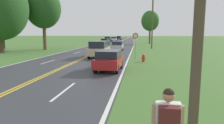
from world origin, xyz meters
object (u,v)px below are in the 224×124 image
tree_behind_sign (43,9)px  car_dark_green_hatchback_mid_far (105,41)px  car_black_hatchback_receding (108,39)px  car_dark_blue_sedan_horizon (119,38)px  car_silver_hatchback_mid_near (118,45)px  car_champagne_suv_approaching (99,49)px  car_red_hatchback_nearest (109,60)px  traffic_sign (135,39)px  car_white_hatchback_distant (114,39)px  fire_hydrant (143,58)px  hitchhiker_person (168,124)px  tree_left_verge (150,21)px

tree_behind_sign → car_dark_green_hatchback_mid_far: size_ratio=2.71×
car_dark_green_hatchback_mid_far → car_black_hatchback_receding: bearing=6.7°
car_dark_blue_sedan_horizon → car_silver_hatchback_mid_near: bearing=-174.0°
car_dark_green_hatchback_mid_far → car_champagne_suv_approaching: bearing=-170.4°
car_red_hatchback_nearest → car_dark_blue_sedan_horizon: size_ratio=0.87×
traffic_sign → car_white_hatchback_distant: (-8.48, 50.55, -1.33)m
car_champagne_suv_approaching → car_white_hatchback_distant: size_ratio=1.24×
car_black_hatchback_receding → traffic_sign: bearing=-168.1°
fire_hydrant → car_silver_hatchback_mid_near: bearing=106.7°
fire_hydrant → car_dark_green_hatchback_mid_far: bearing=106.0°
hitchhiker_person → car_dark_blue_sedan_horizon: bearing=7.7°
tree_behind_sign → car_white_hatchback_distant: tree_behind_sign is taller
tree_behind_sign → car_white_hatchback_distant: size_ratio=2.61×
tree_left_verge → car_white_hatchback_distant: 22.97m
traffic_sign → car_dark_green_hatchback_mid_far: bearing=105.3°
car_dark_blue_sedan_horizon → hitchhiker_person: bearing=-173.1°
car_dark_green_hatchback_mid_far → car_dark_blue_sedan_horizon: 31.32m
car_dark_green_hatchback_mid_far → tree_behind_sign: bearing=162.4°
car_silver_hatchback_mid_near → car_dark_green_hatchback_mid_far: (-5.20, 18.80, -0.02)m
hitchhiker_person → car_dark_green_hatchback_mid_far: hitchhiker_person is taller
traffic_sign → tree_left_verge: 31.72m
fire_hydrant → car_white_hatchback_distant: bearing=100.1°
car_red_hatchback_nearest → car_white_hatchback_distant: size_ratio=0.95×
hitchhiker_person → car_red_hatchback_nearest: hitchhiker_person is taller
car_dark_blue_sedan_horizon → tree_left_verge: bearing=-159.5°
car_dark_green_hatchback_mid_far → car_white_hatchback_distant: car_white_hatchback_distant is taller
tree_left_verge → car_champagne_suv_approaching: size_ratio=1.78×
hitchhiker_person → tree_behind_sign: 32.27m
car_red_hatchback_nearest → car_black_hatchback_receding: bearing=-168.6°
car_red_hatchback_nearest → car_dark_blue_sedan_horizon: 67.95m
car_black_hatchback_receding → car_dark_green_hatchback_mid_far: bearing=-175.5°
hitchhiker_person → traffic_sign: traffic_sign is taller
traffic_sign → car_white_hatchback_distant: size_ratio=0.73×
car_black_hatchback_receding → car_red_hatchback_nearest: bearing=-171.8°
fire_hydrant → car_black_hatchback_receding: (-10.09, 42.91, 0.52)m
car_silver_hatchback_mid_near → car_red_hatchback_nearest: bearing=3.6°
car_silver_hatchback_mid_near → car_black_hatchback_receding: size_ratio=0.91×
fire_hydrant → car_dark_green_hatchback_mid_far: 32.84m
hitchhiker_person → car_red_hatchback_nearest: (-2.66, 10.69, -0.26)m
traffic_sign → car_black_hatchback_receding: 42.31m
hitchhiker_person → car_dark_blue_sedan_horizon: (-8.67, 78.37, -0.23)m
hitchhiker_person → car_white_hatchback_distant: 68.34m
car_dark_blue_sedan_horizon → car_black_hatchback_receding: bearing=176.3°
car_champagne_suv_approaching → car_dark_green_hatchback_mid_far: car_champagne_suv_approaching is taller
car_dark_green_hatchback_mid_far → fire_hydrant: bearing=-162.7°
car_dark_green_hatchback_mid_far → car_white_hatchback_distant: (-0.27, 20.63, 0.00)m
fire_hydrant → traffic_sign: size_ratio=0.26×
fire_hydrant → car_black_hatchback_receding: car_black_hatchback_receding is taller
fire_hydrant → car_champagne_suv_approaching: size_ratio=0.15×
fire_hydrant → car_champagne_suv_approaching: car_champagne_suv_approaching is taller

